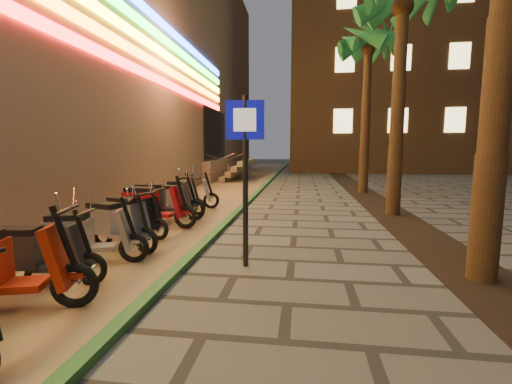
# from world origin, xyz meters

# --- Properties ---
(ground) EXTENTS (120.00, 120.00, 0.00)m
(ground) POSITION_xyz_m (0.00, 0.00, 0.00)
(ground) COLOR #474442
(ground) RESTS_ON ground
(parking_strip) EXTENTS (3.40, 60.00, 0.01)m
(parking_strip) POSITION_xyz_m (-2.60, 10.00, 0.01)
(parking_strip) COLOR #8C7251
(parking_strip) RESTS_ON ground
(green_curb) EXTENTS (0.18, 60.00, 0.10)m
(green_curb) POSITION_xyz_m (-0.90, 10.00, 0.05)
(green_curb) COLOR #24622B
(green_curb) RESTS_ON ground
(planting_strip) EXTENTS (1.20, 40.00, 0.02)m
(planting_strip) POSITION_xyz_m (3.60, 5.00, 0.01)
(planting_strip) COLOR black
(planting_strip) RESTS_ON ground
(apartment_block) EXTENTS (18.00, 16.06, 25.00)m
(apartment_block) POSITION_xyz_m (9.00, 32.00, 12.50)
(apartment_block) COLOR brown
(apartment_block) RESTS_ON ground
(palm_c) EXTENTS (2.97, 3.02, 6.91)m
(palm_c) POSITION_xyz_m (3.60, 7.00, 5.73)
(palm_c) COLOR #472D19
(palm_c) RESTS_ON ground
(palm_d) EXTENTS (2.97, 3.02, 7.16)m
(palm_d) POSITION_xyz_m (3.60, 12.00, 5.94)
(palm_d) COLOR #472D19
(palm_d) RESTS_ON ground
(pedestrian_sign) EXTENTS (0.60, 0.11, 2.73)m
(pedestrian_sign) POSITION_xyz_m (0.10, 2.13, 1.77)
(pedestrian_sign) COLOR black
(pedestrian_sign) RESTS_ON ground
(scooter_6) EXTENTS (1.54, 0.65, 1.08)m
(scooter_6) POSITION_xyz_m (-2.65, 0.94, 0.47)
(scooter_6) COLOR black
(scooter_6) RESTS_ON ground
(scooter_7) EXTENTS (1.59, 0.83, 1.13)m
(scooter_7) POSITION_xyz_m (-2.51, 1.84, 0.49)
(scooter_7) COLOR black
(scooter_7) RESTS_ON ground
(scooter_8) EXTENTS (1.62, 0.84, 1.15)m
(scooter_8) POSITION_xyz_m (-2.53, 2.74, 0.50)
(scooter_8) COLOR black
(scooter_8) RESTS_ON ground
(scooter_9) EXTENTS (1.56, 0.80, 1.10)m
(scooter_9) POSITION_xyz_m (-2.68, 3.66, 0.48)
(scooter_9) COLOR black
(scooter_9) RESTS_ON ground
(scooter_10) EXTENTS (1.80, 0.63, 1.27)m
(scooter_10) POSITION_xyz_m (-2.62, 4.56, 0.55)
(scooter_10) COLOR black
(scooter_10) RESTS_ON ground
(scooter_11) EXTENTS (1.82, 0.88, 1.29)m
(scooter_11) POSITION_xyz_m (-2.69, 5.27, 0.56)
(scooter_11) COLOR black
(scooter_11) RESTS_ON ground
(scooter_12) EXTENTS (1.55, 0.56, 1.09)m
(scooter_12) POSITION_xyz_m (-2.72, 6.29, 0.47)
(scooter_12) COLOR black
(scooter_12) RESTS_ON ground
(scooter_13) EXTENTS (1.65, 0.88, 1.17)m
(scooter_13) POSITION_xyz_m (-2.64, 7.09, 0.51)
(scooter_13) COLOR black
(scooter_13) RESTS_ON ground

